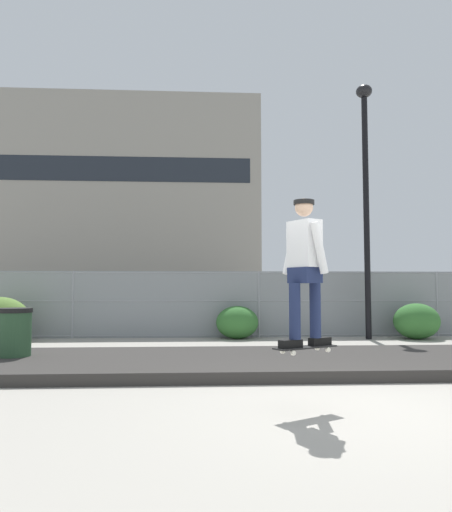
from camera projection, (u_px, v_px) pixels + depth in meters
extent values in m
plane|color=#9E998E|center=(349.00, 411.00, 5.43)|extent=(120.00, 120.00, 0.00)
cube|color=#33302D|center=(295.00, 362.00, 8.42)|extent=(13.15, 3.04, 0.18)
cube|color=black|center=(306.00, 347.00, 5.44)|extent=(0.80, 0.56, 0.02)
cylinder|color=silver|center=(317.00, 348.00, 5.65)|extent=(0.06, 0.05, 0.05)
cylinder|color=silver|center=(328.00, 350.00, 5.50)|extent=(0.06, 0.05, 0.05)
cylinder|color=silver|center=(283.00, 351.00, 5.38)|extent=(0.06, 0.05, 0.05)
cylinder|color=silver|center=(293.00, 353.00, 5.22)|extent=(0.06, 0.05, 0.05)
cube|color=#99999E|center=(322.00, 347.00, 5.58)|extent=(0.11, 0.15, 0.01)
cube|color=#99999E|center=(288.00, 350.00, 5.30)|extent=(0.11, 0.15, 0.01)
cube|color=black|center=(320.00, 341.00, 5.56)|extent=(0.29, 0.22, 0.09)
cube|color=black|center=(291.00, 344.00, 5.33)|extent=(0.29, 0.22, 0.09)
cylinder|color=#1E284C|center=(315.00, 310.00, 5.55)|extent=(0.13, 0.13, 0.63)
cylinder|color=#1E284C|center=(295.00, 311.00, 5.39)|extent=(0.13, 0.13, 0.63)
cube|color=#1E284C|center=(305.00, 275.00, 5.49)|extent=(0.37, 0.41, 0.18)
cube|color=white|center=(304.00, 244.00, 5.52)|extent=(0.38, 0.44, 0.54)
cylinder|color=white|center=(291.00, 251.00, 5.72)|extent=(0.25, 0.19, 0.58)
cylinder|color=white|center=(319.00, 248.00, 5.31)|extent=(0.25, 0.19, 0.58)
sphere|color=tan|center=(304.00, 207.00, 5.55)|extent=(0.21, 0.21, 0.21)
cylinder|color=black|center=(304.00, 202.00, 5.55)|extent=(0.24, 0.24, 0.05)
cylinder|color=gray|center=(72.00, 304.00, 13.22)|extent=(0.06, 0.06, 1.85)
cylinder|color=gray|center=(259.00, 304.00, 13.52)|extent=(0.06, 0.06, 1.85)
cylinder|color=gray|center=(437.00, 304.00, 13.82)|extent=(0.06, 0.06, 1.85)
cylinder|color=gray|center=(259.00, 273.00, 13.58)|extent=(20.66, 0.04, 0.04)
cylinder|color=gray|center=(259.00, 301.00, 13.53)|extent=(20.66, 0.04, 0.04)
cylinder|color=gray|center=(259.00, 335.00, 13.46)|extent=(20.66, 0.04, 0.04)
cube|color=gray|center=(259.00, 304.00, 13.52)|extent=(20.66, 0.01, 1.85)
cylinder|color=black|center=(366.00, 216.00, 13.17)|extent=(0.16, 0.16, 6.68)
ellipsoid|color=black|center=(364.00, 91.00, 13.40)|extent=(0.44, 0.44, 0.36)
cube|color=navy|center=(164.00, 309.00, 16.38)|extent=(4.49, 2.04, 0.70)
cube|color=#23282D|center=(158.00, 289.00, 16.41)|extent=(2.28, 1.72, 0.64)
cylinder|color=black|center=(202.00, 317.00, 17.36)|extent=(0.65, 0.27, 0.64)
cylinder|color=black|center=(206.00, 320.00, 15.67)|extent=(0.65, 0.27, 0.64)
cylinder|color=black|center=(126.00, 318.00, 17.06)|extent=(0.65, 0.27, 0.64)
cylinder|color=black|center=(121.00, 321.00, 15.36)|extent=(0.65, 0.27, 0.64)
cube|color=black|center=(334.00, 308.00, 16.83)|extent=(4.44, 1.91, 0.70)
cube|color=#23282D|center=(328.00, 289.00, 16.86)|extent=(2.24, 1.65, 0.64)
cylinder|color=black|center=(363.00, 316.00, 17.77)|extent=(0.65, 0.26, 0.64)
cylinder|color=black|center=(381.00, 320.00, 16.07)|extent=(0.65, 0.26, 0.64)
cylinder|color=black|center=(290.00, 317.00, 17.54)|extent=(0.65, 0.26, 0.64)
cylinder|color=black|center=(301.00, 320.00, 15.84)|extent=(0.65, 0.26, 0.64)
cube|color=gray|center=(127.00, 204.00, 53.08)|extent=(28.46, 11.46, 21.16)
cube|color=#1E232B|center=(119.00, 169.00, 47.52)|extent=(26.18, 0.04, 2.50)
ellipsoid|color=#336B2D|center=(237.00, 322.00, 13.05)|extent=(1.15, 0.94, 0.89)
ellipsoid|color=#336B2D|center=(417.00, 321.00, 12.99)|extent=(1.25, 1.02, 0.96)
cylinder|color=#2D5133|center=(14.00, 340.00, 8.46)|extent=(0.56, 0.56, 0.95)
cylinder|color=black|center=(15.00, 310.00, 8.49)|extent=(0.59, 0.59, 0.08)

